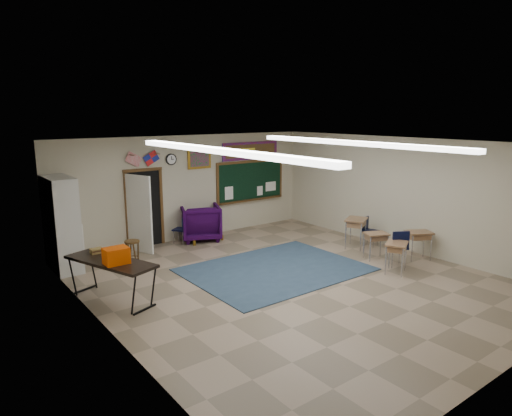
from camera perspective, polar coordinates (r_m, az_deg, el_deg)
floor at (r=10.14m, az=4.50°, el=-9.14°), size 9.00×9.00×0.00m
back_wall at (r=13.33m, az=-8.38°, el=2.55°), size 8.00×0.04×3.00m
left_wall at (r=7.71m, az=-18.19°, el=-4.76°), size 0.04×9.00×3.00m
right_wall at (r=12.68m, az=18.24°, el=1.61°), size 0.04×9.00×3.00m
ceiling at (r=9.49m, az=4.79°, el=8.03°), size 8.00×9.00×0.04m
area_rug at (r=10.82m, az=2.45°, el=-7.67°), size 4.00×3.00×0.02m
fluorescent_strips at (r=9.49m, az=4.78°, el=7.67°), size 3.86×6.00×0.10m
doorway at (r=12.63m, az=-13.95°, el=-0.23°), size 1.10×0.89×2.16m
chalkboard at (r=14.48m, az=-0.66°, el=3.27°), size 2.55×0.14×1.30m
bulletin_board at (r=14.37m, az=-0.68°, el=7.16°), size 2.10×0.05×0.55m
framed_art_print at (r=13.36m, az=-7.10°, el=6.29°), size 0.75×0.05×0.65m
wall_clock at (r=12.94m, az=-10.56°, el=6.00°), size 0.32×0.05×0.32m
wall_flags at (r=12.54m, az=-14.01°, el=6.27°), size 1.16×0.06×0.70m
storage_cabinet at (r=11.48m, az=-23.10°, el=-1.84°), size 0.59×1.25×2.20m
wingback_armchair at (r=13.30m, az=-6.96°, el=-1.79°), size 1.44×1.45×1.02m
student_chair_reading at (r=13.02m, az=-9.43°, el=-2.73°), size 0.53×0.53×0.76m
student_chair_desk_a at (r=11.45m, az=17.16°, el=-4.77°), size 0.62×0.62×0.91m
student_chair_desk_b at (r=12.98m, az=14.15°, el=-2.91°), size 0.49×0.49×0.80m
student_desk_front_left at (r=11.86m, az=14.73°, el=-4.44°), size 0.69×0.61×0.68m
student_desk_front_right at (r=12.71m, az=12.36°, el=-2.88°), size 0.84×0.77×0.81m
student_desk_back_left at (r=10.98m, az=17.09°, el=-5.77°), size 0.74×0.67×0.72m
student_desk_back_right at (r=12.14m, az=19.62°, el=-4.24°), size 0.74×0.69×0.72m
folding_table at (r=9.42m, az=-17.58°, el=-8.40°), size 1.29×2.10×1.14m
wooden_stool at (r=11.36m, az=-15.16°, el=-5.45°), size 0.36×0.36×0.63m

